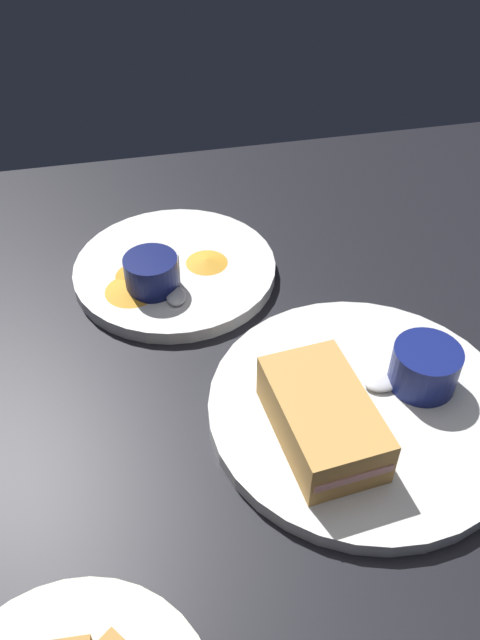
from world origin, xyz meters
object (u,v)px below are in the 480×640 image
ramekin_dark_sauce (425,366)px  plate_chips_companion (175,270)px  ramekin_light_gravy (151,272)px  plate_sandwich_main (363,412)px  spoon_by_dark_ramekin (368,385)px  spoon_by_gravy_ramekin (176,289)px  sandwich_half_near (322,418)px

ramekin_dark_sauce → plate_chips_companion: (23.77, 20.68, -3.15)cm
ramekin_dark_sauce → ramekin_light_gravy: (20.18, 23.68, -0.23)cm
ramekin_light_gravy → plate_sandwich_main: bearing=-141.6°
ramekin_dark_sauce → spoon_by_dark_ramekin: 5.65cm
ramekin_dark_sauce → spoon_by_gravy_ramekin: (18.77, 21.24, -1.98)cm
spoon_by_dark_ramekin → ramekin_light_gravy: bearing=43.2°
spoon_by_dark_ramekin → spoon_by_gravy_ramekin: size_ratio=1.00×
plate_chips_companion → spoon_by_gravy_ramekin: bearing=173.7°
plate_sandwich_main → plate_chips_companion: bearing=29.4°
plate_chips_companion → ramekin_light_gravy: size_ratio=3.96×
plate_chips_companion → sandwich_half_near: bearing=-161.5°
plate_chips_companion → ramekin_light_gravy: ramekin_light_gravy is taller
sandwich_half_near → plate_chips_companion: size_ratio=0.58×
plate_chips_companion → spoon_by_gravy_ramekin: spoon_by_gravy_ramekin is taller
spoon_by_dark_ramekin → spoon_by_gravy_ramekin: 24.24cm
sandwich_half_near → spoon_by_gravy_ramekin: bearing=23.4°
ramekin_dark_sauce → plate_sandwich_main: bearing=104.7°
sandwich_half_near → ramekin_light_gravy: 27.01cm
plate_sandwich_main → spoon_by_gravy_ramekin: (20.43, 14.89, 1.16)cm
spoon_by_gravy_ramekin → plate_sandwich_main: bearing=-143.9°
spoon_by_dark_ramekin → ramekin_dark_sauce: bearing=-95.8°
ramekin_light_gravy → spoon_by_gravy_ramekin: 3.32cm
sandwich_half_near → spoon_by_gravy_ramekin: 24.78cm
spoon_by_dark_ramekin → spoon_by_gravy_ramekin: (18.23, 15.98, 0.00)cm
plate_sandwich_main → sandwich_half_near: bearing=113.7°
spoon_by_dark_ramekin → ramekin_light_gravy: ramekin_light_gravy is taller
spoon_by_gravy_ramekin → spoon_by_dark_ramekin: bearing=-138.8°
plate_chips_companion → spoon_by_dark_ramekin: bearing=-146.4°
spoon_by_gravy_ramekin → sandwich_half_near: bearing=-156.6°
plate_sandwich_main → sandwich_half_near: size_ratio=2.10×
ramekin_dark_sauce → plate_chips_companion: ramekin_dark_sauce is taller
spoon_by_gravy_ramekin → ramekin_light_gravy: bearing=60.0°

